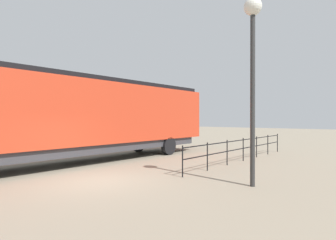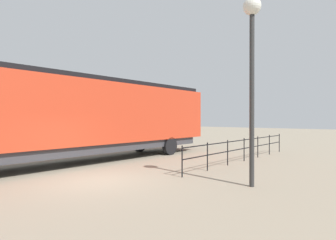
{
  "view_description": "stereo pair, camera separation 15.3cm",
  "coord_description": "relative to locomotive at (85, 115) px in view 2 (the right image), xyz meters",
  "views": [
    {
      "loc": [
        8.48,
        -6.08,
        2.27
      ],
      "look_at": [
        0.7,
        3.21,
        2.21
      ],
      "focal_mm": 29.78,
      "sensor_mm": 36.0,
      "label": 1
    },
    {
      "loc": [
        8.6,
        -5.98,
        2.27
      ],
      "look_at": [
        0.7,
        3.21,
        2.21
      ],
      "focal_mm": 29.78,
      "sensor_mm": 36.0,
      "label": 2
    }
  ],
  "objects": [
    {
      "name": "lamp_post",
      "position": [
        8.72,
        0.75,
        2.3
      ],
      "size": [
        0.6,
        0.6,
        6.31
      ],
      "color": "#2D2D2D",
      "rests_on": "ground_plane"
    },
    {
      "name": "locomotive",
      "position": [
        0.0,
        0.0,
        0.0
      ],
      "size": [
        3.04,
        17.9,
        4.37
      ],
      "color": "red",
      "rests_on": "ground_plane"
    },
    {
      "name": "ground_plane",
      "position": [
        4.03,
        -2.12,
        -2.44
      ],
      "size": [
        120.0,
        120.0,
        0.0
      ],
      "primitive_type": "plane",
      "color": "gray"
    },
    {
      "name": "platform_fence",
      "position": [
        6.05,
        5.79,
        -1.65
      ],
      "size": [
        0.05,
        10.85,
        1.23
      ],
      "color": "black",
      "rests_on": "ground_plane"
    }
  ]
}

